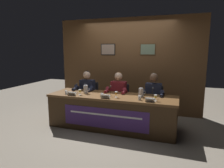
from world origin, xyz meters
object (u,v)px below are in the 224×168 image
at_px(panelist_center, 118,93).
at_px(panelist_right, 153,96).
at_px(panelist_left, 86,91).
at_px(juice_glass_left, 80,91).
at_px(juice_glass_center, 116,93).
at_px(water_pitcher_left_side, 86,89).
at_px(microphone_left, 75,90).
at_px(juice_glass_right, 155,97).
at_px(water_cup_right, 140,98).
at_px(water_pitcher_right_side, 141,92).
at_px(chair_center, 120,102).
at_px(water_cup_center, 102,95).
at_px(nameplate_left, 72,94).
at_px(microphone_right, 152,95).
at_px(water_cup_left, 66,93).
at_px(conference_table, 110,107).
at_px(microphone_center, 110,93).
at_px(chair_left, 90,100).
at_px(nameplate_center, 105,96).
at_px(nameplate_right, 150,100).
at_px(chair_right, 154,105).

height_order(panelist_center, panelist_right, same).
relative_size(panelist_left, juice_glass_left, 9.79).
distance_m(juice_glass_center, water_pitcher_left_side, 0.80).
xyz_separation_m(panelist_left, microphone_left, (-0.04, -0.47, 0.12)).
relative_size(juice_glass_right, water_cup_right, 1.46).
bearing_deg(juice_glass_left, water_pitcher_right_side, 11.27).
height_order(chair_center, water_pitcher_left_side, water_pitcher_left_side).
bearing_deg(water_cup_right, water_cup_center, -178.94).
xyz_separation_m(nameplate_left, chair_center, (0.83, 0.93, -0.36)).
relative_size(chair_center, microphone_right, 4.10).
xyz_separation_m(chair_center, panelist_right, (0.84, -0.20, 0.28)).
relative_size(panelist_left, panelist_right, 1.00).
relative_size(water_cup_left, chair_center, 0.10).
distance_m(juice_glass_center, water_cup_center, 0.31).
height_order(conference_table, juice_glass_left, juice_glass_left).
height_order(microphone_center, water_pitcher_right_side, microphone_center).
height_order(chair_left, juice_glass_center, chair_left).
bearing_deg(nameplate_center, panelist_left, 137.48).
distance_m(panelist_center, water_cup_right, 0.93).
distance_m(panelist_left, water_cup_left, 0.69).
height_order(panelist_right, nameplate_right, panelist_right).
height_order(juice_glass_left, nameplate_right, juice_glass_left).
height_order(nameplate_left, water_cup_right, water_cup_right).
bearing_deg(panelist_left, water_cup_left, -103.68).
bearing_deg(microphone_right, panelist_left, 165.62).
relative_size(chair_center, nameplate_center, 4.47).
bearing_deg(microphone_center, chair_left, 139.09).
bearing_deg(microphone_left, water_pitcher_right_side, 4.05).
height_order(nameplate_center, nameplate_right, same).
xyz_separation_m(juice_glass_left, water_cup_center, (0.54, -0.04, -0.05)).
xyz_separation_m(chair_right, juice_glass_right, (0.13, -0.82, 0.41)).
bearing_deg(water_cup_left, nameplate_center, -4.15).
xyz_separation_m(chair_left, chair_right, (1.69, 0.00, 0.00)).
height_order(water_cup_center, microphone_center, microphone_center).
relative_size(microphone_center, water_pitcher_right_side, 1.03).
relative_size(nameplate_center, microphone_right, 0.92).
xyz_separation_m(chair_left, water_cup_center, (0.70, -0.86, 0.36)).
xyz_separation_m(chair_center, nameplate_center, (-0.04, -0.94, 0.36)).
bearing_deg(panelist_right, water_cup_left, -160.15).
xyz_separation_m(water_cup_right, water_pitcher_left_side, (-1.30, 0.22, 0.06)).
xyz_separation_m(chair_center, microphone_right, (0.88, -0.64, 0.39)).
distance_m(nameplate_right, microphone_right, 0.29).
relative_size(chair_left, chair_right, 1.00).
bearing_deg(juice_glass_left, water_cup_left, -172.39).
height_order(chair_left, nameplate_center, chair_left).
distance_m(nameplate_right, water_cup_right, 0.23).
bearing_deg(chair_center, chair_right, 0.00).
distance_m(chair_left, microphone_left, 0.78).
bearing_deg(panelist_left, water_pitcher_right_side, -13.70).
height_order(conference_table, water_cup_right, water_cup_right).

